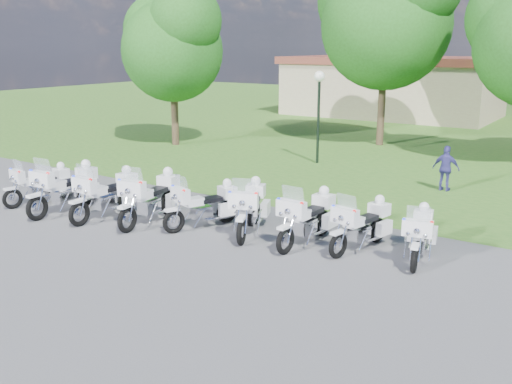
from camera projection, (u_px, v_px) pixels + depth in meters
The scene contains 16 objects.
ground at pixel (223, 234), 15.25m from camera, with size 100.00×100.00×0.00m, color #535358.
grass_lawn at pixel (473, 123), 36.97m from camera, with size 100.00×48.00×0.01m, color #326A21.
motorcycle_0 at pixel (41, 184), 18.11m from camera, with size 1.01×2.23×1.51m.
motorcycle_1 at pixel (66, 187), 17.18m from camera, with size 0.95×2.66×1.78m.
motorcycle_2 at pixel (108, 193), 16.62m from camera, with size 0.85×2.55×1.71m.
motorcycle_3 at pixel (152, 197), 16.14m from camera, with size 1.05×2.63×1.77m.
motorcycle_4 at pixel (205, 204), 15.69m from camera, with size 1.29×2.22×1.57m.
motorcycle_5 at pixel (250, 207), 15.25m from camera, with size 1.41×2.36×1.68m.
motorcycle_6 at pixel (308, 217), 14.42m from camera, with size 0.87×2.46×1.65m.
motorcycle_7 at pixel (362, 224), 14.02m from camera, with size 1.04×2.25×1.53m.
motorcycle_8 at pixel (420, 234), 13.35m from camera, with size 1.02×2.17×1.48m.
lamp_post at pixel (319, 94), 23.70m from camera, with size 0.44×0.44×3.87m.
tree_0 at pixel (172, 41), 27.69m from camera, with size 5.79×4.94×7.72m.
tree_1 at pixel (386, 12), 27.32m from camera, with size 7.30×6.23×9.73m.
building_west at pixel (392, 86), 40.48m from camera, with size 14.56×8.32×4.10m.
bystander_c at pixel (446, 169), 19.58m from camera, with size 0.92×0.38×1.57m, color #3D3989.
Camera 1 is at (8.80, -11.53, 4.91)m, focal length 40.00 mm.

